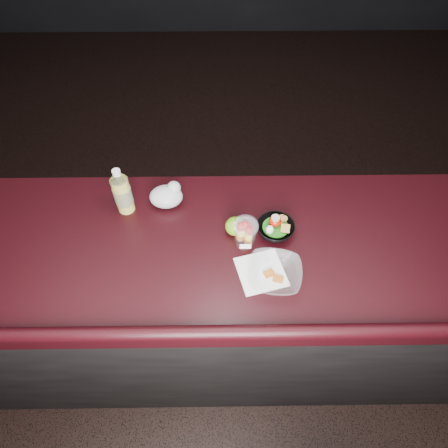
{
  "coord_description": "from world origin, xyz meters",
  "views": [
    {
      "loc": [
        -0.01,
        -0.56,
        2.24
      ],
      "look_at": [
        0.0,
        0.33,
        1.1
      ],
      "focal_mm": 32.0,
      "sensor_mm": 36.0,
      "label": 1
    }
  ],
  "objects_px": {
    "lemonade_bottle": "(123,194)",
    "takeout_bowl": "(274,274)",
    "green_apple": "(235,226)",
    "snack_bowl": "(275,228)",
    "fruit_cup": "(245,232)"
  },
  "relations": [
    {
      "from": "snack_bowl",
      "to": "takeout_bowl",
      "type": "bearing_deg",
      "value": -95.98
    },
    {
      "from": "lemonade_bottle",
      "to": "takeout_bowl",
      "type": "distance_m",
      "value": 0.65
    },
    {
      "from": "fruit_cup",
      "to": "snack_bowl",
      "type": "xyz_separation_m",
      "value": [
        0.12,
        0.05,
        -0.04
      ]
    },
    {
      "from": "green_apple",
      "to": "snack_bowl",
      "type": "distance_m",
      "value": 0.15
    },
    {
      "from": "green_apple",
      "to": "takeout_bowl",
      "type": "bearing_deg",
      "value": -56.92
    },
    {
      "from": "lemonade_bottle",
      "to": "takeout_bowl",
      "type": "height_order",
      "value": "lemonade_bottle"
    },
    {
      "from": "snack_bowl",
      "to": "takeout_bowl",
      "type": "distance_m",
      "value": 0.2
    },
    {
      "from": "lemonade_bottle",
      "to": "green_apple",
      "type": "distance_m",
      "value": 0.45
    },
    {
      "from": "green_apple",
      "to": "snack_bowl",
      "type": "xyz_separation_m",
      "value": [
        0.15,
        -0.0,
        -0.01
      ]
    },
    {
      "from": "lemonade_bottle",
      "to": "takeout_bowl",
      "type": "relative_size",
      "value": 0.98
    },
    {
      "from": "green_apple",
      "to": "takeout_bowl",
      "type": "relative_size",
      "value": 0.36
    },
    {
      "from": "fruit_cup",
      "to": "green_apple",
      "type": "height_order",
      "value": "fruit_cup"
    },
    {
      "from": "snack_bowl",
      "to": "fruit_cup",
      "type": "bearing_deg",
      "value": -156.85
    },
    {
      "from": "lemonade_bottle",
      "to": "snack_bowl",
      "type": "xyz_separation_m",
      "value": [
        0.58,
        -0.12,
        -0.06
      ]
    },
    {
      "from": "lemonade_bottle",
      "to": "green_apple",
      "type": "relative_size",
      "value": 2.68
    }
  ]
}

